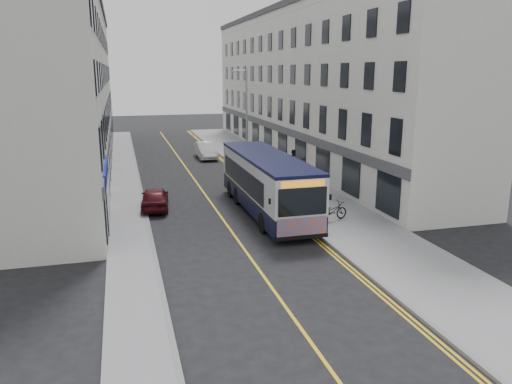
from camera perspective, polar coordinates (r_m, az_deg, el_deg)
ground at (r=24.88m, az=-2.61°, el=-4.80°), size 140.00×140.00×0.00m
pavement_east at (r=37.66m, az=2.66°, el=1.69°), size 4.50×64.00×0.12m
pavement_west at (r=35.90m, az=-14.70°, el=0.65°), size 2.00×64.00×0.12m
kerb_east at (r=37.04m, az=-0.66°, el=1.51°), size 0.18×64.00×0.13m
kerb_west at (r=35.92m, az=-13.10°, el=0.76°), size 0.18×64.00×0.13m
road_centre_line at (r=36.28m, az=-6.78°, el=1.05°), size 0.12×64.00×0.01m
road_dbl_yellow_inner at (r=36.95m, az=-1.33°, el=1.38°), size 0.10×64.00×0.01m
road_dbl_yellow_outer at (r=36.99m, az=-1.03°, el=1.39°), size 0.10×64.00×0.01m
terrace_east at (r=47.09m, az=5.54°, el=11.96°), size 6.00×46.00×13.00m
terrace_west at (r=44.23m, az=-20.68°, el=11.05°), size 6.00×46.00×13.00m
streetlamp at (r=38.34m, az=-1.19°, el=8.46°), size 1.32×0.18×8.00m
city_bus at (r=28.00m, az=1.25°, el=1.16°), size 2.67×11.42×3.32m
bicycle at (r=26.80m, az=8.68°, el=-2.19°), size 2.03×1.15×1.01m
pedestrian_near at (r=38.61m, az=1.60°, el=3.51°), size 0.79×0.65×1.87m
pedestrian_far at (r=39.16m, az=4.35°, el=3.56°), size 1.10×1.07×1.79m
car_white at (r=46.31m, az=-5.73°, el=4.77°), size 1.58×4.52×1.49m
car_maroon at (r=29.72m, az=-11.49°, el=-0.66°), size 1.93×4.00×1.32m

